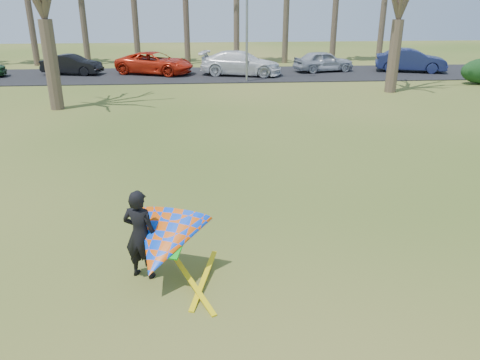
{
  "coord_description": "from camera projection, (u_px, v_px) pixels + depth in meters",
  "views": [
    {
      "loc": [
        -0.81,
        -8.36,
        5.21
      ],
      "look_at": [
        0.0,
        2.0,
        1.1
      ],
      "focal_mm": 35.0,
      "sensor_mm": 36.0,
      "label": 1
    }
  ],
  "objects": [
    {
      "name": "ground",
      "position": [
        248.0,
        264.0,
        9.72
      ],
      "size": [
        100.0,
        100.0,
        0.0
      ],
      "primitive_type": "plane",
      "color": "#275312",
      "rests_on": "ground"
    },
    {
      "name": "parking_strip",
      "position": [
        214.0,
        75.0,
        32.89
      ],
      "size": [
        46.0,
        7.0,
        0.06
      ],
      "primitive_type": "cube",
      "color": "black",
      "rests_on": "ground"
    },
    {
      "name": "streetlight",
      "position": [
        250.0,
        9.0,
        28.64
      ],
      "size": [
        2.28,
        0.18,
        8.0
      ],
      "color": "gray",
      "rests_on": "ground"
    },
    {
      "name": "car_1",
      "position": [
        72.0,
        65.0,
        32.53
      ],
      "size": [
        4.31,
        2.25,
        1.35
      ],
      "primitive_type": "imported",
      "rotation": [
        0.0,
        0.0,
        1.36
      ],
      "color": "black",
      "rests_on": "parking_strip"
    },
    {
      "name": "car_2",
      "position": [
        155.0,
        63.0,
        32.75
      ],
      "size": [
        5.94,
        4.3,
        1.5
      ],
      "primitive_type": "imported",
      "rotation": [
        0.0,
        0.0,
        1.19
      ],
      "color": "red",
      "rests_on": "parking_strip"
    },
    {
      "name": "car_3",
      "position": [
        241.0,
        63.0,
        32.24
      ],
      "size": [
        5.96,
        3.62,
        1.62
      ],
      "primitive_type": "imported",
      "rotation": [
        0.0,
        0.0,
        1.31
      ],
      "color": "white",
      "rests_on": "parking_strip"
    },
    {
      "name": "car_4",
      "position": [
        323.0,
        61.0,
        33.8
      ],
      "size": [
        4.57,
        2.62,
        1.46
      ],
      "primitive_type": "imported",
      "rotation": [
        0.0,
        0.0,
        1.79
      ],
      "color": "#AAB0B8",
      "rests_on": "parking_strip"
    },
    {
      "name": "car_5",
      "position": [
        411.0,
        60.0,
        33.67
      ],
      "size": [
        5.16,
        3.08,
        1.61
      ],
      "primitive_type": "imported",
      "rotation": [
        0.0,
        0.0,
        1.27
      ],
      "color": "#1A224E",
      "rests_on": "parking_strip"
    },
    {
      "name": "kite_flyer",
      "position": [
        160.0,
        242.0,
        8.85
      ],
      "size": [
        2.13,
        2.39,
        2.02
      ],
      "color": "black",
      "rests_on": "ground"
    }
  ]
}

